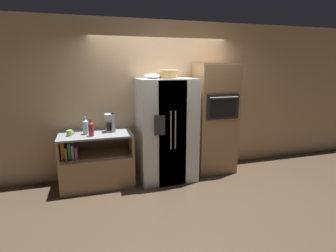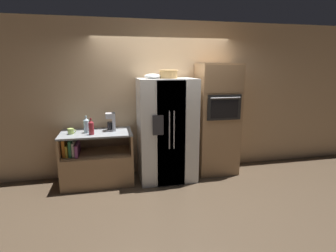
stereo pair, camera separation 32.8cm
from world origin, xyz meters
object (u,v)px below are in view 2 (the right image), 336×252
Objects in this scene: wicker_basket at (168,74)px; bottle_tall at (86,125)px; refrigerator at (167,130)px; mug at (71,131)px; coffee_maker at (112,121)px; bottle_short at (91,127)px; fruit_bowl at (153,76)px; wall_oven at (217,119)px.

wicker_basket reaches higher than bottle_tall.
refrigerator is 1.60m from mug.
bottle_short is at bearing -146.66° from coffee_maker.
refrigerator is at bearing -0.56° from mug.
wicker_basket reaches higher than fruit_bowl.
wall_oven is 6.99× the size of fruit_bowl.
wicker_basket reaches higher than refrigerator.
bottle_tall is at bearing 120.04° from bottle_short.
bottle_tall is 0.95× the size of coffee_maker.
fruit_bowl reaches higher than coffee_maker.
wicker_basket reaches higher than bottle_short.
mug is at bearing -178.36° from wall_oven.
bottle_tall is 0.42m from coffee_maker.
bottle_tall is (-1.38, 0.11, -0.83)m from wicker_basket.
bottle_short is at bearing -17.93° from mug.
wicker_basket is at bearing -4.42° from bottle_tall.
refrigerator is 1.37m from bottle_tall.
coffee_maker is at bearing 178.95° from wall_oven.
wall_oven is at bearing 8.32° from wicker_basket.
fruit_bowl is 1.01× the size of bottle_tall.
bottle_tall reaches higher than bottle_short.
refrigerator is 5.73× the size of wicker_basket.
coffee_maker is (0.41, 0.07, 0.03)m from bottle_tall.
coffee_maker is at bearing 33.34° from bottle_short.
mug is at bearing 177.69° from wicker_basket.
wall_oven is 7.50× the size of bottle_short.
fruit_bowl is 0.96× the size of coffee_maker.
bottle_tall is at bearing 177.50° from fruit_bowl.
wall_oven is 2.58m from mug.
mug is at bearing 179.44° from refrigerator.
fruit_bowl is (-1.21, -0.08, 0.81)m from wall_oven.
refrigerator is at bearing 4.13° from bottle_short.
bottle_tall is at bearing 9.44° from mug.
wall_oven reaches higher than bottle_short.
wall_oven is 2.33m from bottle_tall.
refrigerator is at bearing 114.16° from wicker_basket.
wall_oven is at bearing 5.23° from refrigerator.
fruit_bowl reaches higher than mug.
wall_oven reaches higher than coffee_maker.
refrigerator is 6.58× the size of bottle_short.
refrigerator is 0.99m from wall_oven.
wicker_basket is at bearing -12.90° from fruit_bowl.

